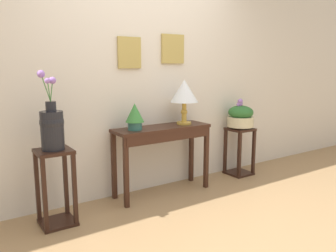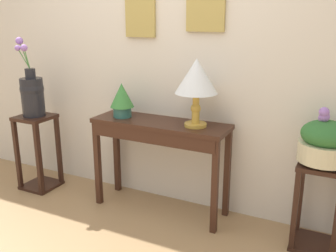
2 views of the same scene
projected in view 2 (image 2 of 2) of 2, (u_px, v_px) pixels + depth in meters
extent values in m
cube|color=beige|center=(159.00, 37.00, 3.11)|extent=(9.00, 0.10, 2.80)
cube|color=tan|center=(140.00, 16.00, 3.06)|extent=(0.27, 0.02, 0.33)
cube|color=#75AA80|center=(140.00, 16.00, 3.06)|extent=(0.22, 0.01, 0.26)
cube|color=tan|center=(206.00, 9.00, 2.81)|extent=(0.30, 0.02, 0.33)
cube|color=#C17854|center=(205.00, 9.00, 2.80)|extent=(0.24, 0.01, 0.26)
cube|color=#381E14|center=(160.00, 124.00, 3.00)|extent=(1.11, 0.35, 0.03)
cube|color=#381E14|center=(151.00, 137.00, 2.88)|extent=(1.04, 0.03, 0.10)
cube|color=#381E14|center=(98.00, 164.00, 3.21)|extent=(0.05, 0.04, 0.73)
cube|color=#381E14|center=(215.00, 188.00, 2.76)|extent=(0.04, 0.04, 0.73)
cube|color=#381E14|center=(117.00, 153.00, 3.45)|extent=(0.05, 0.04, 0.73)
cube|color=#381E14|center=(227.00, 174.00, 3.01)|extent=(0.04, 0.04, 0.73)
cylinder|color=gold|center=(195.00, 125.00, 2.86)|extent=(0.17, 0.17, 0.02)
cylinder|color=gold|center=(196.00, 116.00, 2.84)|extent=(0.06, 0.06, 0.11)
sphere|color=gold|center=(196.00, 108.00, 2.83)|extent=(0.08, 0.08, 0.08)
cylinder|color=gold|center=(196.00, 101.00, 2.81)|extent=(0.05, 0.05, 0.11)
cone|color=silver|center=(196.00, 76.00, 2.76)|extent=(0.32, 0.32, 0.26)
cylinder|color=#2D665B|center=(122.00, 112.00, 3.12)|extent=(0.15, 0.15, 0.08)
cone|color=#387A38|center=(122.00, 95.00, 3.08)|extent=(0.19, 0.19, 0.19)
cube|color=black|center=(35.00, 117.00, 3.43)|extent=(0.30, 0.30, 0.03)
cube|color=black|center=(42.00, 185.00, 3.62)|extent=(0.30, 0.30, 0.03)
cube|color=black|center=(17.00, 154.00, 3.47)|extent=(0.04, 0.03, 0.64)
cube|color=black|center=(38.00, 159.00, 3.36)|extent=(0.03, 0.03, 0.64)
cube|color=black|center=(38.00, 146.00, 3.69)|extent=(0.04, 0.04, 0.64)
cube|color=black|center=(59.00, 150.00, 3.58)|extent=(0.03, 0.04, 0.64)
cylinder|color=black|center=(33.00, 97.00, 3.38)|extent=(0.20, 0.20, 0.34)
sphere|color=black|center=(32.00, 89.00, 3.36)|extent=(0.21, 0.21, 0.21)
cylinder|color=black|center=(30.00, 73.00, 3.32)|extent=(0.09, 0.09, 0.09)
cylinder|color=#478442|center=(24.00, 58.00, 3.26)|extent=(0.05, 0.09, 0.18)
sphere|color=#996BC1|center=(17.00, 48.00, 3.20)|extent=(0.05, 0.05, 0.05)
cylinder|color=#478442|center=(27.00, 58.00, 3.26)|extent=(0.02, 0.06, 0.18)
sphere|color=#996BC1|center=(24.00, 48.00, 3.21)|extent=(0.06, 0.06, 0.06)
cylinder|color=#478442|center=(25.00, 55.00, 3.28)|extent=(0.08, 0.03, 0.24)
sphere|color=#996BC1|center=(19.00, 41.00, 3.25)|extent=(0.06, 0.06, 0.06)
cube|color=black|center=(322.00, 166.00, 2.52)|extent=(0.30, 0.30, 0.03)
cube|color=black|center=(313.00, 244.00, 2.69)|extent=(0.30, 0.30, 0.03)
cube|color=black|center=(295.00, 210.00, 2.55)|extent=(0.04, 0.04, 0.57)
cube|color=black|center=(300.00, 195.00, 2.77)|extent=(0.04, 0.04, 0.57)
cylinder|color=beige|center=(323.00, 162.00, 2.52)|extent=(0.15, 0.15, 0.02)
cylinder|color=beige|center=(324.00, 152.00, 2.49)|extent=(0.34, 0.34, 0.13)
ellipsoid|color=#2D662D|center=(326.00, 134.00, 2.46)|extent=(0.32, 0.32, 0.18)
cylinder|color=#2D662D|center=(325.00, 130.00, 2.46)|extent=(0.03, 0.01, 0.17)
sphere|color=#996BC1|center=(324.00, 117.00, 2.44)|extent=(0.07, 0.07, 0.07)
cylinder|color=#2D662D|center=(324.00, 130.00, 2.46)|extent=(0.04, 0.02, 0.16)
sphere|color=#996BC1|center=(323.00, 118.00, 2.45)|extent=(0.06, 0.06, 0.06)
cylinder|color=#2D662D|center=(325.00, 127.00, 2.45)|extent=(0.04, 0.02, 0.20)
sphere|color=#996BC1|center=(324.00, 112.00, 2.42)|extent=(0.07, 0.07, 0.07)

